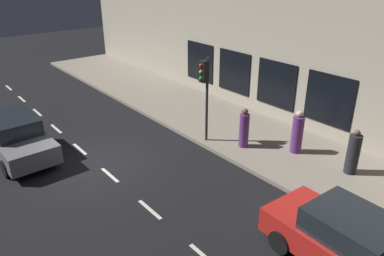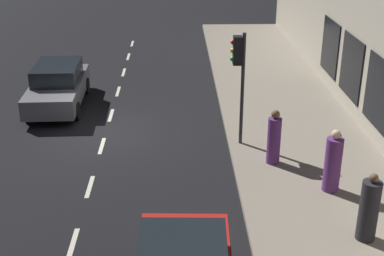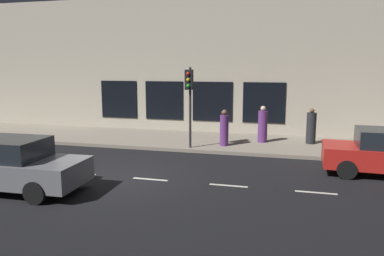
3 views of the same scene
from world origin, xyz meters
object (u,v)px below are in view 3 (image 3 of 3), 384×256
(traffic_light, at_px, (189,89))
(parked_car_1, at_px, (384,153))
(pedestrian_2, at_px, (311,128))
(pedestrian_1, at_px, (263,126))
(pedestrian_0, at_px, (224,129))
(parked_car_0, at_px, (10,165))

(traffic_light, relative_size, parked_car_1, 0.89)
(traffic_light, bearing_deg, parked_car_1, -103.64)
(traffic_light, xyz_separation_m, pedestrian_2, (2.36, -5.17, -1.81))
(traffic_light, relative_size, pedestrian_1, 2.04)
(parked_car_1, bearing_deg, pedestrian_0, 68.03)
(pedestrian_0, height_order, pedestrian_2, pedestrian_2)
(pedestrian_1, bearing_deg, pedestrian_2, 39.63)
(parked_car_1, height_order, pedestrian_2, pedestrian_2)
(pedestrian_1, distance_m, pedestrian_2, 2.19)
(parked_car_1, relative_size, pedestrian_0, 2.43)
(parked_car_1, relative_size, pedestrian_2, 2.40)
(pedestrian_1, bearing_deg, parked_car_0, -94.71)
(pedestrian_2, bearing_deg, pedestrian_1, -99.63)
(traffic_light, height_order, pedestrian_2, traffic_light)
(pedestrian_1, height_order, pedestrian_2, pedestrian_1)
(parked_car_0, height_order, pedestrian_2, pedestrian_2)
(traffic_light, distance_m, parked_car_1, 7.77)
(parked_car_0, bearing_deg, traffic_light, 146.88)
(traffic_light, relative_size, pedestrian_0, 2.15)
(parked_car_0, bearing_deg, pedestrian_2, 132.19)
(traffic_light, xyz_separation_m, parked_car_1, (-1.78, -7.32, -1.92))
(parked_car_0, relative_size, pedestrian_2, 2.73)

